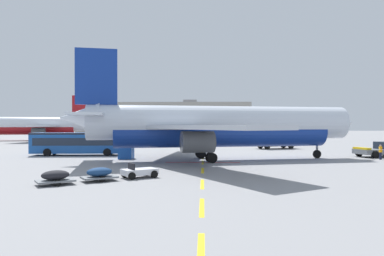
{
  "coord_description": "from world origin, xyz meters",
  "views": [
    {
      "loc": [
        18.07,
        -16.13,
        4.01
      ],
      "look_at": [
        16.45,
        34.48,
        3.6
      ],
      "focal_mm": 33.25,
      "sensor_mm": 36.0,
      "label": 1
    }
  ],
  "objects_px": {
    "airliner_mid_left": "(28,125)",
    "ground_crew_worker": "(381,151)",
    "airliner_foreground": "(218,126)",
    "pushback_tug": "(381,150)",
    "baggage_train": "(100,174)",
    "apron_shuttle_bus": "(78,142)",
    "uld_cargo_container": "(126,152)",
    "ground_power_truck": "(274,139)"
  },
  "relations": [
    {
      "from": "baggage_train",
      "to": "ground_crew_worker",
      "type": "xyz_separation_m",
      "value": [
        28.01,
        16.71,
        0.47
      ]
    },
    {
      "from": "apron_shuttle_bus",
      "to": "ground_power_truck",
      "type": "relative_size",
      "value": 1.65
    },
    {
      "from": "ground_power_truck",
      "to": "uld_cargo_container",
      "type": "relative_size",
      "value": 4.41
    },
    {
      "from": "apron_shuttle_bus",
      "to": "uld_cargo_container",
      "type": "bearing_deg",
      "value": -32.55
    },
    {
      "from": "ground_crew_worker",
      "to": "ground_power_truck",
      "type": "bearing_deg",
      "value": 114.17
    },
    {
      "from": "pushback_tug",
      "to": "airliner_mid_left",
      "type": "distance_m",
      "value": 83.09
    },
    {
      "from": "pushback_tug",
      "to": "ground_power_truck",
      "type": "bearing_deg",
      "value": 124.2
    },
    {
      "from": "airliner_foreground",
      "to": "apron_shuttle_bus",
      "type": "height_order",
      "value": "airliner_foreground"
    },
    {
      "from": "ground_crew_worker",
      "to": "uld_cargo_container",
      "type": "bearing_deg",
      "value": 179.84
    },
    {
      "from": "airliner_mid_left",
      "to": "ground_crew_worker",
      "type": "height_order",
      "value": "airliner_mid_left"
    },
    {
      "from": "airliner_foreground",
      "to": "baggage_train",
      "type": "height_order",
      "value": "airliner_foreground"
    },
    {
      "from": "airliner_foreground",
      "to": "baggage_train",
      "type": "distance_m",
      "value": 18.25
    },
    {
      "from": "airliner_mid_left",
      "to": "ground_crew_worker",
      "type": "distance_m",
      "value": 83.66
    },
    {
      "from": "pushback_tug",
      "to": "ground_crew_worker",
      "type": "relative_size",
      "value": 3.75
    },
    {
      "from": "airliner_foreground",
      "to": "pushback_tug",
      "type": "height_order",
      "value": "airliner_foreground"
    },
    {
      "from": "airliner_foreground",
      "to": "baggage_train",
      "type": "relative_size",
      "value": 4.35
    },
    {
      "from": "baggage_train",
      "to": "apron_shuttle_bus",
      "type": "bearing_deg",
      "value": 113.17
    },
    {
      "from": "airliner_foreground",
      "to": "ground_power_truck",
      "type": "bearing_deg",
      "value": 62.6
    },
    {
      "from": "apron_shuttle_bus",
      "to": "uld_cargo_container",
      "type": "height_order",
      "value": "apron_shuttle_bus"
    },
    {
      "from": "airliner_foreground",
      "to": "ground_crew_worker",
      "type": "height_order",
      "value": "airliner_foreground"
    },
    {
      "from": "apron_shuttle_bus",
      "to": "airliner_foreground",
      "type": "bearing_deg",
      "value": -18.39
    },
    {
      "from": "ground_power_truck",
      "to": "apron_shuttle_bus",
      "type": "bearing_deg",
      "value": -153.85
    },
    {
      "from": "uld_cargo_container",
      "to": "airliner_mid_left",
      "type": "bearing_deg",
      "value": 126.51
    },
    {
      "from": "pushback_tug",
      "to": "airliner_mid_left",
      "type": "xyz_separation_m",
      "value": [
        -68.76,
        46.55,
        3.01
      ]
    },
    {
      "from": "airliner_foreground",
      "to": "ground_crew_worker",
      "type": "xyz_separation_m",
      "value": [
        18.96,
        1.24,
        -2.95
      ]
    },
    {
      "from": "airliner_foreground",
      "to": "apron_shuttle_bus",
      "type": "bearing_deg",
      "value": 161.61
    },
    {
      "from": "apron_shuttle_bus",
      "to": "ground_power_truck",
      "type": "distance_m",
      "value": 32.0
    },
    {
      "from": "baggage_train",
      "to": "pushback_tug",
      "type": "bearing_deg",
      "value": 34.24
    },
    {
      "from": "apron_shuttle_bus",
      "to": "baggage_train",
      "type": "xyz_separation_m",
      "value": [
        9.22,
        -21.55,
        -1.23
      ]
    },
    {
      "from": "airliner_mid_left",
      "to": "baggage_train",
      "type": "bearing_deg",
      "value": -59.85
    },
    {
      "from": "pushback_tug",
      "to": "ground_power_truck",
      "type": "distance_m",
      "value": 18.51
    },
    {
      "from": "airliner_mid_left",
      "to": "apron_shuttle_bus",
      "type": "xyz_separation_m",
      "value": [
        29.64,
        -45.35,
        -2.16
      ]
    },
    {
      "from": "ground_crew_worker",
      "to": "pushback_tug",
      "type": "bearing_deg",
      "value": 62.47
    },
    {
      "from": "airliner_foreground",
      "to": "pushback_tug",
      "type": "bearing_deg",
      "value": 13.16
    },
    {
      "from": "airliner_foreground",
      "to": "apron_shuttle_bus",
      "type": "distance_m",
      "value": 19.38
    },
    {
      "from": "pushback_tug",
      "to": "airliner_mid_left",
      "type": "relative_size",
      "value": 0.19
    },
    {
      "from": "pushback_tug",
      "to": "uld_cargo_container",
      "type": "height_order",
      "value": "pushback_tug"
    },
    {
      "from": "apron_shuttle_bus",
      "to": "baggage_train",
      "type": "distance_m",
      "value": 23.47
    },
    {
      "from": "pushback_tug",
      "to": "ground_crew_worker",
      "type": "xyz_separation_m",
      "value": [
        -1.9,
        -3.64,
        0.09
      ]
    },
    {
      "from": "airliner_foreground",
      "to": "ground_power_truck",
      "type": "relative_size",
      "value": 4.67
    },
    {
      "from": "ground_power_truck",
      "to": "airliner_foreground",
      "type": "bearing_deg",
      "value": -117.4
    },
    {
      "from": "ground_power_truck",
      "to": "ground_crew_worker",
      "type": "xyz_separation_m",
      "value": [
        8.5,
        -18.94,
        -0.65
      ]
    }
  ]
}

